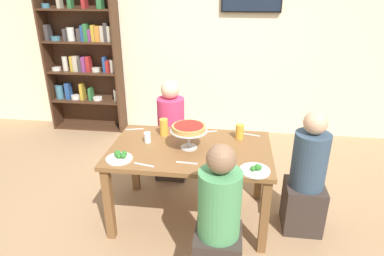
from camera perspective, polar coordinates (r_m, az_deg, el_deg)
ground_plane at (r=3.40m, az=-0.23°, el=-14.60°), size 12.00×12.00×0.00m
rear_partition at (r=4.92m, az=3.30°, el=15.20°), size 8.00×0.12×2.80m
dining_table at (r=3.05m, az=-0.25°, el=-5.02°), size 1.44×0.90×0.74m
bookshelf at (r=5.26m, az=-18.00°, el=11.62°), size 1.10×0.30×2.21m
diner_far_left at (r=3.81m, az=-3.53°, el=-1.52°), size 0.34×0.34×1.15m
diner_near_right at (r=2.49m, az=4.53°, el=-16.65°), size 0.34×0.34×1.15m
diner_head_east at (r=3.15m, az=18.91°, el=-8.57°), size 0.34×0.34×1.15m
deep_dish_pizza_stand at (r=2.92m, az=-0.55°, el=-0.26°), size 0.33×0.33×0.22m
salad_plate_near_diner at (r=2.68m, az=10.74°, el=-6.99°), size 0.24×0.24×0.07m
salad_plate_far_diner at (r=2.87m, az=-12.22°, el=-4.86°), size 0.22×0.22×0.07m
beer_glass_amber_tall at (r=3.18m, az=8.13°, el=-0.65°), size 0.08×0.08×0.14m
beer_glass_amber_short at (r=3.23m, az=-4.83°, el=0.15°), size 0.08×0.08×0.16m
water_glass_clear_near at (r=3.11m, az=-7.60°, el=-1.60°), size 0.06×0.06×0.10m
cutlery_fork_near at (r=2.75m, az=-0.89°, el=-5.96°), size 0.18×0.03×0.00m
cutlery_knife_near at (r=3.32m, az=2.74°, el=-0.63°), size 0.17×0.08×0.00m
cutlery_fork_far at (r=3.43m, az=-9.74°, el=-0.19°), size 0.18×0.07×0.00m
cutlery_knife_far at (r=3.30m, az=9.97°, el=-1.13°), size 0.18×0.06×0.00m
cutlery_spare_fork at (r=2.75m, az=-8.17°, el=-6.23°), size 0.18×0.06×0.00m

